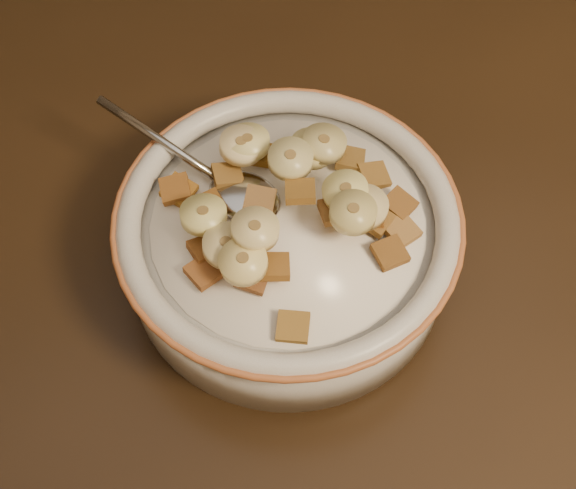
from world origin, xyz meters
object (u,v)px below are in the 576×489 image
object	(u,v)px
table	(552,282)
cereal_bowl	(288,247)
chair	(388,54)
spoon	(245,197)

from	to	relation	value
table	cereal_bowl	xyz separation A→B (m)	(-0.19, 0.06, 0.05)
table	chair	xyz separation A→B (m)	(0.12, 0.56, -0.31)
cereal_bowl	spoon	distance (m)	0.05
chair	spoon	xyz separation A→B (m)	(-0.33, -0.47, 0.39)
table	chair	size ratio (longest dim) A/B	1.66
table	chair	world-z (taller)	chair
table	cereal_bowl	size ratio (longest dim) A/B	6.14
chair	cereal_bowl	size ratio (longest dim) A/B	3.70
chair	table	bearing A→B (deg)	-83.41
cereal_bowl	spoon	world-z (taller)	spoon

